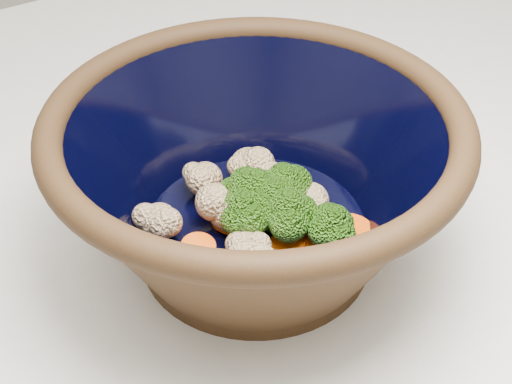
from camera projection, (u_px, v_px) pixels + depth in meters
name	position (u px, v px, depth m)	size (l,w,h in m)	color
mixing_bowl	(256.00, 178.00, 0.55)	(0.39, 0.39, 0.14)	black
vegetable_pile	(262.00, 203.00, 0.56)	(0.16, 0.15, 0.05)	#608442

